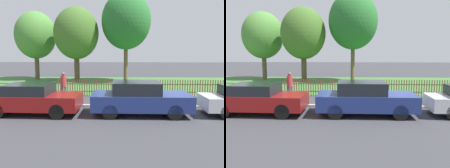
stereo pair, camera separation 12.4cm
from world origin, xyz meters
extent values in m
plane|color=#38383D|center=(0.00, 0.00, 0.00)|extent=(120.00, 120.00, 0.00)
cube|color=#B2ADA3|center=(0.00, 0.10, 0.06)|extent=(40.33, 0.20, 0.12)
cube|color=#3D7033|center=(0.00, 8.87, 0.01)|extent=(40.33, 11.75, 0.01)
cube|color=brown|center=(0.00, 3.03, 0.32)|extent=(40.33, 0.03, 0.05)
cube|color=brown|center=(0.00, 3.03, 0.82)|extent=(40.33, 0.03, 0.05)
cube|color=brown|center=(-6.30, 3.00, 0.57)|extent=(0.06, 0.03, 1.13)
cube|color=brown|center=(-6.14, 3.00, 0.57)|extent=(0.06, 0.03, 1.13)
cube|color=brown|center=(-5.98, 3.00, 0.57)|extent=(0.06, 0.03, 1.13)
cube|color=brown|center=(-5.82, 3.00, 0.57)|extent=(0.06, 0.03, 1.13)
cube|color=brown|center=(-5.66, 3.00, 0.57)|extent=(0.06, 0.03, 1.13)
cube|color=brown|center=(-5.50, 3.00, 0.57)|extent=(0.06, 0.03, 1.13)
cube|color=brown|center=(-5.34, 3.00, 0.57)|extent=(0.06, 0.03, 1.13)
cube|color=brown|center=(-5.18, 3.00, 0.57)|extent=(0.06, 0.03, 1.13)
cube|color=brown|center=(-5.03, 3.00, 0.57)|extent=(0.06, 0.03, 1.13)
cube|color=brown|center=(-4.87, 3.00, 0.57)|extent=(0.06, 0.03, 1.13)
cube|color=brown|center=(-4.71, 3.00, 0.57)|extent=(0.06, 0.03, 1.13)
cube|color=brown|center=(-4.55, 3.00, 0.57)|extent=(0.06, 0.03, 1.13)
cube|color=brown|center=(-4.39, 3.00, 0.57)|extent=(0.06, 0.03, 1.13)
cube|color=brown|center=(-4.23, 3.00, 0.57)|extent=(0.06, 0.03, 1.13)
cube|color=brown|center=(-4.07, 3.00, 0.57)|extent=(0.06, 0.03, 1.13)
cube|color=brown|center=(-3.91, 3.00, 0.57)|extent=(0.06, 0.03, 1.13)
cube|color=brown|center=(-3.75, 3.00, 0.57)|extent=(0.06, 0.03, 1.13)
cube|color=brown|center=(-3.59, 3.00, 0.57)|extent=(0.06, 0.03, 1.13)
cube|color=brown|center=(-3.43, 3.00, 0.57)|extent=(0.06, 0.03, 1.13)
cube|color=brown|center=(-3.27, 3.00, 0.57)|extent=(0.06, 0.03, 1.13)
cube|color=brown|center=(-3.11, 3.00, 0.57)|extent=(0.06, 0.03, 1.13)
cube|color=brown|center=(-2.95, 3.00, 0.57)|extent=(0.06, 0.03, 1.13)
cube|color=brown|center=(-2.79, 3.00, 0.57)|extent=(0.06, 0.03, 1.13)
cube|color=brown|center=(-2.63, 3.00, 0.57)|extent=(0.06, 0.03, 1.13)
cube|color=brown|center=(-2.47, 3.00, 0.57)|extent=(0.06, 0.03, 1.13)
cube|color=brown|center=(-2.31, 3.00, 0.57)|extent=(0.06, 0.03, 1.13)
cube|color=brown|center=(-2.15, 3.00, 0.57)|extent=(0.06, 0.03, 1.13)
cube|color=brown|center=(-1.99, 3.00, 0.57)|extent=(0.06, 0.03, 1.13)
cube|color=brown|center=(-1.83, 3.00, 0.57)|extent=(0.06, 0.03, 1.13)
cube|color=brown|center=(-1.68, 3.00, 0.57)|extent=(0.06, 0.03, 1.13)
cube|color=brown|center=(-1.52, 3.00, 0.57)|extent=(0.06, 0.03, 1.13)
cube|color=brown|center=(-1.36, 3.00, 0.57)|extent=(0.06, 0.03, 1.13)
cube|color=brown|center=(-1.20, 3.00, 0.57)|extent=(0.06, 0.03, 1.13)
cube|color=brown|center=(-1.04, 3.00, 0.57)|extent=(0.06, 0.03, 1.13)
cube|color=brown|center=(-0.88, 3.00, 0.57)|extent=(0.06, 0.03, 1.13)
cube|color=brown|center=(-0.72, 3.00, 0.57)|extent=(0.06, 0.03, 1.13)
cube|color=brown|center=(-0.56, 3.00, 0.57)|extent=(0.06, 0.03, 1.13)
cube|color=brown|center=(-0.40, 3.00, 0.57)|extent=(0.06, 0.03, 1.13)
cube|color=brown|center=(-0.24, 3.00, 0.57)|extent=(0.06, 0.03, 1.13)
cube|color=brown|center=(-0.08, 3.00, 0.57)|extent=(0.06, 0.03, 1.13)
cube|color=brown|center=(0.08, 3.00, 0.57)|extent=(0.06, 0.03, 1.13)
cube|color=brown|center=(0.24, 3.00, 0.57)|extent=(0.06, 0.03, 1.13)
cube|color=brown|center=(0.40, 3.00, 0.57)|extent=(0.06, 0.03, 1.13)
cube|color=brown|center=(0.56, 3.00, 0.57)|extent=(0.06, 0.03, 1.13)
cube|color=brown|center=(0.72, 3.00, 0.57)|extent=(0.06, 0.03, 1.13)
cube|color=brown|center=(0.88, 3.00, 0.57)|extent=(0.06, 0.03, 1.13)
cube|color=brown|center=(1.04, 3.00, 0.57)|extent=(0.06, 0.03, 1.13)
cube|color=brown|center=(1.20, 3.00, 0.57)|extent=(0.06, 0.03, 1.13)
cube|color=brown|center=(1.36, 3.00, 0.57)|extent=(0.06, 0.03, 1.13)
cube|color=brown|center=(1.52, 3.00, 0.57)|extent=(0.06, 0.03, 1.13)
cube|color=brown|center=(1.68, 3.00, 0.57)|extent=(0.06, 0.03, 1.13)
cube|color=brown|center=(1.83, 3.00, 0.57)|extent=(0.06, 0.03, 1.13)
cube|color=brown|center=(1.99, 3.00, 0.57)|extent=(0.06, 0.03, 1.13)
cube|color=brown|center=(2.15, 3.00, 0.57)|extent=(0.06, 0.03, 1.13)
cube|color=brown|center=(2.31, 3.00, 0.57)|extent=(0.06, 0.03, 1.13)
cube|color=brown|center=(2.47, 3.00, 0.57)|extent=(0.06, 0.03, 1.13)
cube|color=brown|center=(2.63, 3.00, 0.57)|extent=(0.06, 0.03, 1.13)
cube|color=brown|center=(2.79, 3.00, 0.57)|extent=(0.06, 0.03, 1.13)
cube|color=brown|center=(2.95, 3.00, 0.57)|extent=(0.06, 0.03, 1.13)
cube|color=brown|center=(3.11, 3.00, 0.57)|extent=(0.06, 0.03, 1.13)
cube|color=brown|center=(3.27, 3.00, 0.57)|extent=(0.06, 0.03, 1.13)
cube|color=brown|center=(3.43, 3.00, 0.57)|extent=(0.06, 0.03, 1.13)
cube|color=brown|center=(3.59, 3.00, 0.57)|extent=(0.06, 0.03, 1.13)
cube|color=brown|center=(3.75, 3.00, 0.57)|extent=(0.06, 0.03, 1.13)
cube|color=brown|center=(3.91, 3.00, 0.57)|extent=(0.06, 0.03, 1.13)
cube|color=brown|center=(4.07, 3.00, 0.57)|extent=(0.06, 0.03, 1.13)
cube|color=brown|center=(4.23, 3.00, 0.57)|extent=(0.06, 0.03, 1.13)
cube|color=brown|center=(4.39, 3.00, 0.57)|extent=(0.06, 0.03, 1.13)
cube|color=maroon|center=(-6.17, -1.32, 0.61)|extent=(4.32, 1.90, 0.66)
cube|color=black|center=(-6.39, -1.32, 1.18)|extent=(2.09, 1.68, 0.47)
cylinder|color=black|center=(-4.83, -0.50, 0.33)|extent=(0.67, 0.15, 0.67)
cylinder|color=black|center=(-4.86, -2.19, 0.33)|extent=(0.67, 0.15, 0.67)
cylinder|color=black|center=(-7.49, -0.45, 0.33)|extent=(0.67, 0.15, 0.67)
cube|color=navy|center=(-1.21, -1.24, 0.63)|extent=(4.46, 1.84, 0.71)
cube|color=black|center=(-1.43, -1.24, 1.26)|extent=(2.15, 1.64, 0.55)
cylinder|color=black|center=(0.16, -0.40, 0.33)|extent=(0.66, 0.15, 0.66)
cylinder|color=black|center=(0.17, -2.06, 0.33)|extent=(0.66, 0.15, 0.66)
cylinder|color=black|center=(-2.60, -0.42, 0.33)|extent=(0.66, 0.15, 0.66)
cylinder|color=black|center=(-2.58, -2.08, 0.33)|extent=(0.66, 0.15, 0.66)
cylinder|color=black|center=(2.45, -0.38, 0.34)|extent=(0.68, 0.15, 0.67)
cylinder|color=black|center=(-0.57, 1.26, 0.27)|extent=(0.56, 0.15, 0.55)
cylinder|color=black|center=(-2.06, 1.39, 0.27)|extent=(0.56, 0.15, 0.55)
ellipsoid|color=gray|center=(-1.32, 1.32, 0.62)|extent=(2.02, 0.77, 0.82)
ellipsoid|color=gray|center=(-0.85, 1.29, 0.84)|extent=(0.52, 0.80, 0.38)
cylinder|color=brown|center=(-11.34, 12.29, 1.69)|extent=(0.47, 0.47, 3.37)
ellipsoid|color=#4C8438|center=(-11.34, 12.29, 4.74)|extent=(4.33, 4.33, 4.98)
cylinder|color=brown|center=(-6.61, 10.64, 1.69)|extent=(0.52, 0.52, 3.38)
ellipsoid|color=#426B28|center=(-6.61, 10.64, 4.77)|extent=(4.42, 4.42, 5.08)
cylinder|color=brown|center=(-1.72, 10.71, 2.21)|extent=(0.39, 0.39, 4.42)
ellipsoid|color=#286B2D|center=(-1.72, 10.71, 5.93)|extent=(4.78, 4.78, 5.49)
cylinder|color=slate|center=(-5.49, 1.77, 0.41)|extent=(0.15, 0.15, 0.82)
cylinder|color=slate|center=(-5.69, 1.63, 0.41)|extent=(0.15, 0.15, 0.82)
cylinder|color=#B73338|center=(-5.59, 1.70, 1.15)|extent=(0.48, 0.48, 0.65)
sphere|color=brown|center=(-5.59, 1.70, 1.59)|extent=(0.22, 0.22, 0.22)
camera|label=1|loc=(-2.08, -11.12, 2.81)|focal=35.00mm
camera|label=2|loc=(-1.96, -11.11, 2.81)|focal=35.00mm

